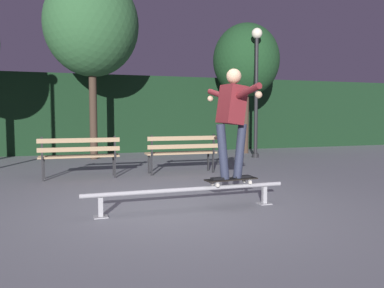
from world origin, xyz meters
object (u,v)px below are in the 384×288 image
(skateboard, at_px, (231,180))
(park_bench_left_center, at_px, (182,150))
(tree_far_right, at_px, (246,61))
(tree_behind_benches, at_px, (92,25))
(park_bench_leftmost, at_px, (79,153))
(skateboarder, at_px, (232,114))
(lamp_post_right, at_px, (256,76))
(grind_rail, at_px, (188,192))

(skateboard, relative_size, park_bench_left_center, 0.50)
(tree_far_right, bearing_deg, tree_behind_benches, -178.17)
(park_bench_leftmost, bearing_deg, skateboarder, -58.27)
(tree_far_right, xyz_separation_m, lamp_post_right, (-0.31, -1.33, -0.63))
(park_bench_leftmost, bearing_deg, skateboard, -58.31)
(grind_rail, relative_size, lamp_post_right, 0.74)
(park_bench_leftmost, relative_size, park_bench_left_center, 1.00)
(park_bench_leftmost, xyz_separation_m, tree_far_right, (5.59, 3.72, 2.58))
(tree_behind_benches, xyz_separation_m, lamp_post_right, (4.72, -1.17, -1.41))
(skateboard, bearing_deg, lamp_post_right, 59.20)
(park_bench_leftmost, bearing_deg, tree_behind_benches, 81.22)
(skateboarder, relative_size, park_bench_leftmost, 0.97)
(tree_far_right, bearing_deg, lamp_post_right, -103.16)
(skateboarder, relative_size, park_bench_left_center, 0.97)
(skateboarder, height_order, park_bench_left_center, skateboarder)
(skateboarder, relative_size, tree_behind_benches, 0.29)
(skateboard, height_order, tree_far_right, tree_far_right)
(skateboard, distance_m, tree_behind_benches, 7.72)
(skateboard, distance_m, park_bench_left_center, 3.18)
(park_bench_leftmost, relative_size, tree_far_right, 0.37)
(park_bench_left_center, distance_m, tree_behind_benches, 5.16)
(grind_rail, distance_m, skateboard, 0.66)
(park_bench_left_center, bearing_deg, lamp_post_right, 37.80)
(grind_rail, height_order, park_bench_left_center, park_bench_left_center)
(skateboard, relative_size, lamp_post_right, 0.20)
(park_bench_left_center, bearing_deg, grind_rail, -105.53)
(skateboarder, xyz_separation_m, park_bench_left_center, (0.23, 3.17, -0.79))
(park_bench_leftmost, xyz_separation_m, tree_behind_benches, (0.55, 3.56, 3.35))
(skateboarder, bearing_deg, grind_rail, -179.97)
(skateboarder, distance_m, tree_far_right, 7.99)
(tree_behind_benches, bearing_deg, park_bench_leftmost, -98.78)
(grind_rail, distance_m, park_bench_leftmost, 3.44)
(skateboarder, bearing_deg, lamp_post_right, 59.22)
(park_bench_leftmost, height_order, park_bench_left_center, same)
(park_bench_left_center, bearing_deg, skateboard, -94.22)
(skateboard, xyz_separation_m, park_bench_left_center, (0.23, 3.17, 0.15))
(skateboard, height_order, skateboarder, skateboarder)
(skateboard, height_order, park_bench_left_center, park_bench_left_center)
(skateboard, xyz_separation_m, tree_far_right, (3.63, 6.90, 2.72))
(lamp_post_right, bearing_deg, park_bench_leftmost, -155.62)
(skateboarder, relative_size, tree_far_right, 0.36)
(park_bench_left_center, bearing_deg, skateboarder, -94.17)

